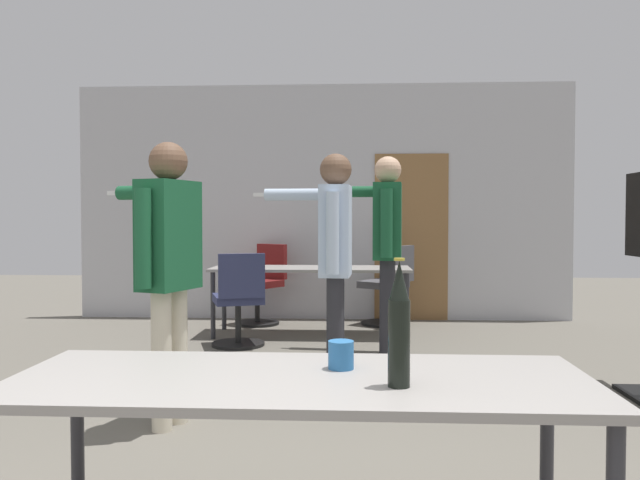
{
  "coord_description": "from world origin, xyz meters",
  "views": [
    {
      "loc": [
        0.39,
        -1.5,
        1.25
      ],
      "look_at": [
        0.15,
        2.85,
        1.1
      ],
      "focal_mm": 35.0,
      "sensor_mm": 36.0,
      "label": 1
    }
  ],
  "objects_px": {
    "person_right_polo": "(386,235)",
    "office_chair_far_left": "(389,288)",
    "office_chair_side_rolled": "(239,303)",
    "person_near_casual": "(334,245)",
    "person_left_plaid": "(167,253)",
    "drink_cup": "(341,355)",
    "office_chair_near_pushed": "(262,286)",
    "beer_bottle": "(399,326)"
  },
  "relations": [
    {
      "from": "person_left_plaid",
      "to": "person_near_casual",
      "type": "distance_m",
      "value": 1.29
    },
    {
      "from": "person_left_plaid",
      "to": "person_near_casual",
      "type": "relative_size",
      "value": 0.99
    },
    {
      "from": "person_right_polo",
      "to": "office_chair_side_rolled",
      "type": "distance_m",
      "value": 1.58
    },
    {
      "from": "office_chair_side_rolled",
      "to": "office_chair_near_pushed",
      "type": "relative_size",
      "value": 0.98
    },
    {
      "from": "person_right_polo",
      "to": "beer_bottle",
      "type": "distance_m",
      "value": 3.79
    },
    {
      "from": "person_left_plaid",
      "to": "drink_cup",
      "type": "relative_size",
      "value": 17.57
    },
    {
      "from": "person_left_plaid",
      "to": "person_near_casual",
      "type": "bearing_deg",
      "value": -29.47
    },
    {
      "from": "person_left_plaid",
      "to": "beer_bottle",
      "type": "bearing_deg",
      "value": -125.18
    },
    {
      "from": "person_right_polo",
      "to": "office_chair_far_left",
      "type": "height_order",
      "value": "person_right_polo"
    },
    {
      "from": "person_left_plaid",
      "to": "office_chair_side_rolled",
      "type": "relative_size",
      "value": 1.85
    },
    {
      "from": "office_chair_side_rolled",
      "to": "office_chair_near_pushed",
      "type": "height_order",
      "value": "office_chair_near_pushed"
    },
    {
      "from": "person_right_polo",
      "to": "person_near_casual",
      "type": "xyz_separation_m",
      "value": [
        -0.44,
        -1.19,
        -0.05
      ]
    },
    {
      "from": "office_chair_far_left",
      "to": "office_chair_near_pushed",
      "type": "height_order",
      "value": "office_chair_near_pushed"
    },
    {
      "from": "beer_bottle",
      "to": "office_chair_side_rolled",
      "type": "bearing_deg",
      "value": 107.1
    },
    {
      "from": "person_right_polo",
      "to": "person_left_plaid",
      "type": "distance_m",
      "value": 2.48
    },
    {
      "from": "person_right_polo",
      "to": "person_left_plaid",
      "type": "relative_size",
      "value": 1.07
    },
    {
      "from": "person_near_casual",
      "to": "office_chair_side_rolled",
      "type": "height_order",
      "value": "person_near_casual"
    },
    {
      "from": "office_chair_side_rolled",
      "to": "person_right_polo",
      "type": "bearing_deg",
      "value": -29.68
    },
    {
      "from": "office_chair_far_left",
      "to": "person_near_casual",
      "type": "bearing_deg",
      "value": -158.31
    },
    {
      "from": "office_chair_far_left",
      "to": "person_left_plaid",
      "type": "bearing_deg",
      "value": -169.67
    },
    {
      "from": "beer_bottle",
      "to": "person_near_casual",
      "type": "bearing_deg",
      "value": 96.24
    },
    {
      "from": "person_right_polo",
      "to": "office_chair_side_rolled",
      "type": "relative_size",
      "value": 1.97
    },
    {
      "from": "person_near_casual",
      "to": "office_chair_side_rolled",
      "type": "distance_m",
      "value": 1.87
    },
    {
      "from": "office_chair_far_left",
      "to": "drink_cup",
      "type": "bearing_deg",
      "value": -152.07
    },
    {
      "from": "person_left_plaid",
      "to": "office_chair_far_left",
      "type": "distance_m",
      "value": 4.01
    },
    {
      "from": "person_right_polo",
      "to": "office_chair_side_rolled",
      "type": "height_order",
      "value": "person_right_polo"
    },
    {
      "from": "office_chair_side_rolled",
      "to": "person_near_casual",
      "type": "bearing_deg",
      "value": -75.04
    },
    {
      "from": "office_chair_near_pushed",
      "to": "beer_bottle",
      "type": "height_order",
      "value": "beer_bottle"
    },
    {
      "from": "person_left_plaid",
      "to": "person_near_casual",
      "type": "xyz_separation_m",
      "value": [
        0.97,
        0.86,
        0.01
      ]
    },
    {
      "from": "office_chair_far_left",
      "to": "office_chair_near_pushed",
      "type": "xyz_separation_m",
      "value": [
        -1.51,
        0.04,
        0.0
      ]
    },
    {
      "from": "person_right_polo",
      "to": "drink_cup",
      "type": "height_order",
      "value": "person_right_polo"
    },
    {
      "from": "person_right_polo",
      "to": "office_chair_far_left",
      "type": "relative_size",
      "value": 1.94
    },
    {
      "from": "office_chair_near_pushed",
      "to": "beer_bottle",
      "type": "relative_size",
      "value": 2.37
    },
    {
      "from": "office_chair_side_rolled",
      "to": "beer_bottle",
      "type": "bearing_deg",
      "value": -91.29
    },
    {
      "from": "drink_cup",
      "to": "office_chair_far_left",
      "type": "bearing_deg",
      "value": 84.91
    },
    {
      "from": "person_near_casual",
      "to": "drink_cup",
      "type": "bearing_deg",
      "value": -174.18
    },
    {
      "from": "office_chair_side_rolled",
      "to": "office_chair_near_pushed",
      "type": "xyz_separation_m",
      "value": [
        0.02,
        1.38,
        0.02
      ]
    },
    {
      "from": "person_right_polo",
      "to": "drink_cup",
      "type": "relative_size",
      "value": 18.74
    },
    {
      "from": "office_chair_near_pushed",
      "to": "drink_cup",
      "type": "xyz_separation_m",
      "value": [
        1.05,
        -5.22,
        0.33
      ]
    },
    {
      "from": "person_right_polo",
      "to": "person_left_plaid",
      "type": "bearing_deg",
      "value": 150.63
    },
    {
      "from": "office_chair_far_left",
      "to": "beer_bottle",
      "type": "xyz_separation_m",
      "value": [
        -0.28,
        -5.4,
        0.47
      ]
    },
    {
      "from": "office_chair_near_pushed",
      "to": "drink_cup",
      "type": "bearing_deg",
      "value": 135.63
    }
  ]
}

